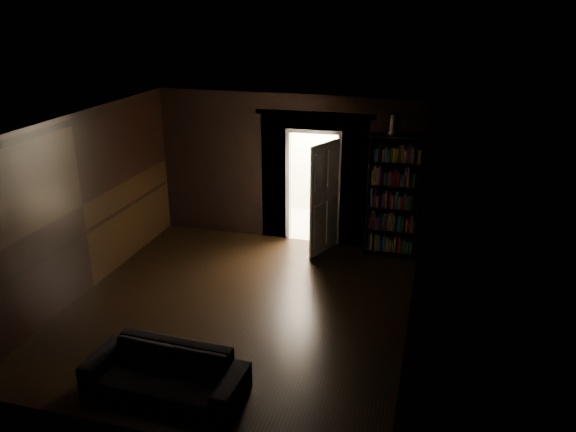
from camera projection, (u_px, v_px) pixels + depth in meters
name	position (u px, v px, depth m)	size (l,w,h in m)	color
ground	(239.00, 307.00, 8.48)	(5.50, 5.50, 0.00)	black
room_walls	(258.00, 180.00, 8.85)	(5.02, 5.61, 2.84)	black
kitchen_alcove	(325.00, 165.00, 11.41)	(2.20, 1.80, 2.60)	#B4AE9D
sofa	(164.00, 367.00, 6.50)	(1.90, 0.82, 0.73)	black
bookshelf	(393.00, 197.00, 9.89)	(0.90, 0.32, 2.20)	black
refrigerator	(356.00, 182.00, 11.62)	(0.74, 0.68, 1.65)	silver
door	(324.00, 199.00, 10.02)	(0.85, 0.05, 2.05)	white
figurine	(392.00, 125.00, 9.51)	(0.11, 0.11, 0.33)	white
bottles	(354.00, 136.00, 11.32)	(0.60, 0.08, 0.25)	black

